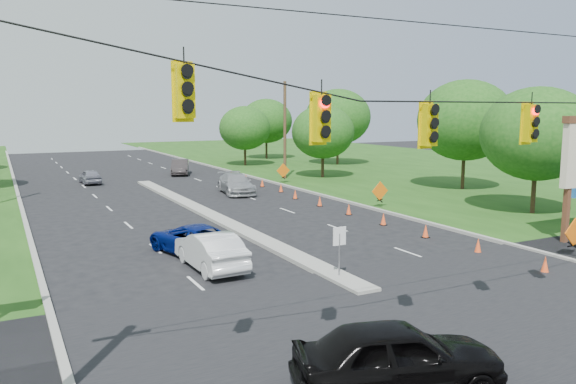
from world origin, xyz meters
TOP-DOWN VIEW (x-y plane):
  - ground at (0.00, 0.00)m, footprint 160.00×160.00m
  - grass_right at (30.00, 20.00)m, footprint 40.00×160.00m
  - cross_street at (0.00, 0.00)m, footprint 160.00×14.00m
  - curb_left at (-10.10, 30.00)m, footprint 0.25×110.00m
  - curb_right at (10.10, 30.00)m, footprint 0.25×110.00m
  - median at (0.00, 21.00)m, footprint 1.00×34.00m
  - median_sign at (0.00, 6.00)m, footprint 0.55×0.06m
  - signal_span at (-0.05, -1.00)m, footprint 25.60×0.32m
  - utility_pole_far_right at (12.50, 35.00)m, footprint 0.28×0.28m
  - cone_0 at (7.72, 3.00)m, footprint 0.32×0.32m
  - cone_1 at (7.72, 6.50)m, footprint 0.32×0.32m
  - cone_2 at (7.72, 10.00)m, footprint 0.32×0.32m
  - cone_3 at (7.72, 13.50)m, footprint 0.32×0.32m
  - cone_4 at (7.72, 17.00)m, footprint 0.32×0.32m
  - cone_5 at (7.72, 20.50)m, footprint 0.32×0.32m
  - cone_6 at (7.72, 24.00)m, footprint 0.32×0.32m
  - cone_7 at (8.32, 27.50)m, footprint 0.32×0.32m
  - cone_8 at (8.32, 31.00)m, footprint 0.32×0.32m
  - cone_9 at (8.32, 34.50)m, footprint 0.32×0.32m
  - cone_10 at (8.32, 38.00)m, footprint 0.32×0.32m
  - work_sign_0 at (10.80, 4.00)m, footprint 1.27×0.58m
  - work_sign_1 at (10.80, 18.00)m, footprint 1.27×0.58m
  - work_sign_2 at (10.80, 32.00)m, footprint 1.27×0.58m
  - tree_7 at (18.00, 12.00)m, footprint 6.72×6.72m
  - tree_8 at (22.00, 22.00)m, footprint 7.56×7.56m
  - tree_9 at (16.00, 34.00)m, footprint 5.88×5.88m
  - tree_10 at (24.00, 44.00)m, footprint 7.56×7.56m
  - tree_11 at (20.00, 55.00)m, footprint 6.72×6.72m
  - tree_12 at (14.00, 48.00)m, footprint 5.88×5.88m
  - black_sedan at (-3.40, -1.81)m, footprint 5.21×3.23m
  - white_sedan at (-3.81, 9.72)m, footprint 1.74×4.66m
  - blue_pickup at (-3.73, 12.41)m, footprint 3.44×5.26m
  - silver_car_far at (4.91, 28.43)m, footprint 2.93×5.57m
  - silver_car_oncoming at (-4.22, 39.64)m, footprint 1.61×3.79m
  - dark_car_receding at (4.80, 42.90)m, footprint 3.01×4.86m

SIDE VIEW (x-z plane):
  - ground at x=0.00m, z-range 0.00..0.00m
  - grass_right at x=30.00m, z-range -0.03..0.03m
  - cross_street at x=0.00m, z-range -0.01..0.01m
  - curb_left at x=-10.10m, z-range -0.08..0.08m
  - curb_right at x=10.10m, z-range -0.08..0.08m
  - median at x=0.00m, z-range -0.09..0.09m
  - cone_0 at x=7.72m, z-range 0.00..0.70m
  - cone_1 at x=7.72m, z-range 0.00..0.70m
  - cone_2 at x=7.72m, z-range 0.00..0.70m
  - cone_3 at x=7.72m, z-range 0.00..0.70m
  - cone_4 at x=7.72m, z-range 0.00..0.70m
  - cone_5 at x=7.72m, z-range 0.00..0.70m
  - cone_6 at x=7.72m, z-range 0.00..0.70m
  - cone_7 at x=8.32m, z-range 0.00..0.70m
  - cone_8 at x=8.32m, z-range 0.00..0.70m
  - cone_9 at x=8.32m, z-range 0.00..0.70m
  - cone_10 at x=8.32m, z-range 0.00..0.70m
  - silver_car_oncoming at x=-4.22m, z-range 0.00..1.28m
  - blue_pickup at x=-3.73m, z-range 0.00..1.35m
  - dark_car_receding at x=4.80m, z-range 0.00..1.51m
  - white_sedan at x=-3.81m, z-range 0.00..1.52m
  - silver_car_far at x=4.91m, z-range 0.00..1.54m
  - black_sedan at x=-3.40m, z-range 0.00..1.66m
  - work_sign_0 at x=10.80m, z-range 0.41..1.78m
  - work_sign_1 at x=10.80m, z-range 0.41..1.78m
  - work_sign_2 at x=10.80m, z-range 0.41..1.78m
  - median_sign at x=0.00m, z-range 0.44..2.49m
  - tree_9 at x=16.00m, z-range 0.91..7.77m
  - tree_12 at x=14.00m, z-range 0.91..7.77m
  - utility_pole_far_right at x=12.50m, z-range 0.00..9.00m
  - tree_7 at x=18.00m, z-range 1.04..8.88m
  - tree_11 at x=20.00m, z-range 1.04..8.88m
  - signal_span at x=-0.05m, z-range 0.47..9.47m
  - tree_8 at x=22.00m, z-range 1.17..9.99m
  - tree_10 at x=24.00m, z-range 1.17..9.99m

